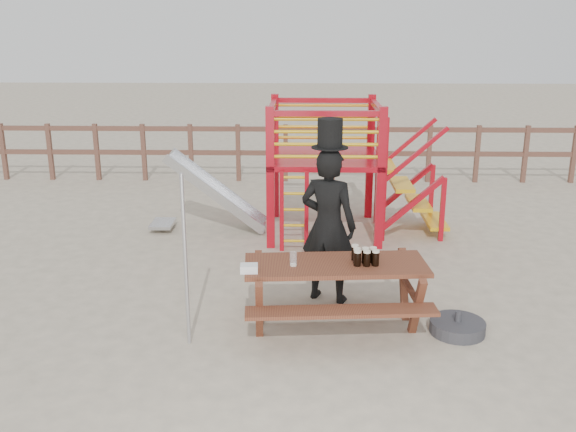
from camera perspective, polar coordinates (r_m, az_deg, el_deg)
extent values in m
plane|color=#BEAF94|center=(7.04, 2.25, -10.45)|extent=(60.00, 60.00, 0.00)
cube|color=brown|center=(13.43, 1.94, 7.71)|extent=(15.00, 0.06, 0.10)
cube|color=brown|center=(13.52, 1.91, 5.60)|extent=(15.00, 0.06, 0.10)
cube|color=brown|center=(14.95, -23.97, 5.25)|extent=(0.09, 0.09, 1.20)
cube|color=brown|center=(14.55, -20.39, 5.37)|extent=(0.09, 0.09, 1.20)
cube|color=brown|center=(14.21, -16.63, 5.46)|extent=(0.09, 0.09, 1.20)
cube|color=brown|center=(13.94, -12.70, 5.54)|extent=(0.09, 0.09, 1.20)
cube|color=brown|center=(13.73, -8.63, 5.60)|extent=(0.09, 0.09, 1.20)
cube|color=brown|center=(13.59, -4.45, 5.62)|extent=(0.09, 0.09, 1.20)
cube|color=brown|center=(13.53, -0.21, 5.62)|extent=(0.09, 0.09, 1.20)
cube|color=brown|center=(13.53, 4.04, 5.58)|extent=(0.09, 0.09, 1.20)
cube|color=brown|center=(13.62, 8.27, 5.52)|extent=(0.09, 0.09, 1.20)
cube|color=brown|center=(13.77, 12.42, 5.43)|extent=(0.09, 0.09, 1.20)
cube|color=brown|center=(13.99, 16.46, 5.31)|extent=(0.09, 0.09, 1.20)
cube|color=brown|center=(14.28, 20.35, 5.17)|extent=(0.09, 0.09, 1.20)
cube|color=brown|center=(14.64, 24.07, 5.02)|extent=(0.09, 0.09, 1.20)
cube|color=#AB0B18|center=(9.33, -1.58, 3.33)|extent=(0.12, 0.12, 2.10)
cube|color=#AB0B18|center=(9.39, 8.24, 3.23)|extent=(0.12, 0.12, 2.10)
cube|color=#AB0B18|center=(10.89, -1.14, 5.29)|extent=(0.12, 0.12, 2.10)
cube|color=#AB0B18|center=(10.94, 7.29, 5.20)|extent=(0.12, 0.12, 2.10)
cube|color=#AB0B18|center=(10.07, 3.22, 5.19)|extent=(1.72, 1.72, 0.08)
cube|color=#AB0B18|center=(9.15, 3.44, 9.09)|extent=(1.60, 0.08, 0.08)
cube|color=#AB0B18|center=(10.74, 3.16, 10.23)|extent=(1.60, 0.08, 0.08)
cube|color=#AB0B18|center=(9.95, -1.38, 9.73)|extent=(0.08, 1.60, 0.08)
cube|color=#AB0B18|center=(10.00, 7.94, 9.61)|extent=(0.08, 1.60, 0.08)
cylinder|color=#ECB213|center=(9.25, 3.38, 5.28)|extent=(1.50, 0.05, 0.05)
cylinder|color=#ECB213|center=(10.83, 3.11, 6.97)|extent=(1.50, 0.05, 0.05)
cylinder|color=#ECB213|center=(9.22, 3.40, 6.38)|extent=(1.50, 0.05, 0.05)
cylinder|color=#ECB213|center=(10.80, 3.13, 7.91)|extent=(1.50, 0.05, 0.05)
cylinder|color=#ECB213|center=(9.19, 3.41, 7.48)|extent=(1.50, 0.05, 0.05)
cylinder|color=#ECB213|center=(10.77, 3.14, 8.86)|extent=(1.50, 0.05, 0.05)
cylinder|color=#ECB213|center=(9.16, 3.43, 8.59)|extent=(1.50, 0.05, 0.05)
cylinder|color=#ECB213|center=(10.75, 3.16, 9.81)|extent=(1.50, 0.05, 0.05)
cube|color=#AB0B18|center=(9.30, -0.56, 0.41)|extent=(0.06, 0.06, 1.20)
cube|color=#AB0B18|center=(9.29, 1.66, 0.39)|extent=(0.06, 0.06, 1.20)
cylinder|color=#ECB213|center=(9.43, 0.54, -2.23)|extent=(0.36, 0.04, 0.04)
cylinder|color=#ECB213|center=(9.35, 0.54, -0.84)|extent=(0.36, 0.04, 0.04)
cylinder|color=#ECB213|center=(9.28, 0.55, 0.58)|extent=(0.36, 0.04, 0.04)
cylinder|color=#ECB213|center=(9.22, 0.55, 2.01)|extent=(0.36, 0.04, 0.04)
cylinder|color=#ECB213|center=(9.16, 0.56, 3.46)|extent=(0.36, 0.04, 0.04)
cube|color=#ECB213|center=(10.17, 8.58, 4.45)|extent=(0.30, 0.90, 0.06)
cube|color=#ECB213|center=(10.28, 10.06, 2.78)|extent=(0.30, 0.90, 0.06)
cube|color=#ECB213|center=(10.40, 11.50, 1.16)|extent=(0.30, 0.90, 0.06)
cube|color=#ECB213|center=(10.53, 12.90, -0.43)|extent=(0.30, 0.90, 0.06)
cube|color=#AB0B18|center=(9.91, 11.06, 1.13)|extent=(0.95, 0.08, 0.86)
cube|color=#AB0B18|center=(10.77, 10.30, 2.43)|extent=(0.95, 0.08, 0.86)
cube|color=silver|center=(10.29, -6.34, 2.05)|extent=(1.53, 0.55, 1.21)
cube|color=silver|center=(10.03, -6.55, 1.87)|extent=(1.58, 0.04, 1.28)
cube|color=silver|center=(10.54, -6.16, 2.63)|extent=(1.58, 0.04, 1.28)
cube|color=silver|center=(10.60, -11.08, -0.67)|extent=(0.35, 0.55, 0.05)
cube|color=brown|center=(6.92, 4.26, -4.38)|extent=(2.00, 0.87, 0.05)
cube|color=brown|center=(6.55, 4.78, -8.45)|extent=(1.96, 0.42, 0.04)
cube|color=brown|center=(7.52, 3.72, -4.98)|extent=(1.96, 0.42, 0.04)
cube|color=brown|center=(7.02, -2.59, -7.40)|extent=(0.17, 1.17, 0.70)
cube|color=brown|center=(7.21, 10.79, -7.01)|extent=(0.17, 1.17, 0.70)
imported|color=black|center=(7.56, 3.60, -0.88)|extent=(0.80, 0.67, 1.86)
cube|color=#0A7822|center=(7.63, 4.01, 1.03)|extent=(0.08, 0.05, 0.43)
cylinder|color=black|center=(7.33, 3.73, 6.12)|extent=(0.42, 0.42, 0.01)
cylinder|color=black|center=(7.30, 3.76, 7.41)|extent=(0.29, 0.29, 0.32)
cube|color=white|center=(7.42, 4.15, 8.43)|extent=(0.14, 0.06, 0.04)
cylinder|color=#B2B2B7|center=(6.57, -9.10, -4.01)|extent=(0.04, 0.04, 1.83)
cylinder|color=#323136|center=(7.27, 14.82, -9.51)|extent=(0.60, 0.60, 0.14)
cylinder|color=#323136|center=(7.22, 14.89, -8.61)|extent=(0.07, 0.07, 0.11)
cube|color=white|center=(6.65, -3.48, -4.67)|extent=(0.19, 0.15, 0.08)
cylinder|color=black|center=(6.83, 6.19, -3.83)|extent=(0.08, 0.08, 0.15)
cylinder|color=#EFDFC3|center=(6.80, 6.21, -3.15)|extent=(0.08, 0.08, 0.02)
cylinder|color=black|center=(6.84, 7.02, -3.84)|extent=(0.08, 0.08, 0.15)
cylinder|color=#EFDFC3|center=(6.81, 7.05, -3.16)|extent=(0.08, 0.08, 0.02)
cylinder|color=black|center=(6.86, 7.79, -3.80)|extent=(0.08, 0.08, 0.15)
cylinder|color=#EFDFC3|center=(6.83, 7.82, -3.13)|extent=(0.08, 0.08, 0.02)
cylinder|color=black|center=(6.90, 6.15, -3.60)|extent=(0.08, 0.08, 0.15)
cylinder|color=#EFDFC3|center=(6.87, 6.17, -2.93)|extent=(0.08, 0.08, 0.02)
cylinder|color=black|center=(6.92, 6.89, -3.58)|extent=(0.08, 0.08, 0.15)
cylinder|color=#EFDFC3|center=(6.89, 6.91, -2.91)|extent=(0.08, 0.08, 0.02)
cylinder|color=black|center=(6.94, 7.56, -3.54)|extent=(0.08, 0.08, 0.15)
cylinder|color=#EFDFC3|center=(6.91, 7.59, -2.87)|extent=(0.08, 0.08, 0.02)
cylinder|color=black|center=(6.99, 5.97, -3.32)|extent=(0.08, 0.08, 0.15)
cylinder|color=#EFDFC3|center=(6.96, 6.00, -2.66)|extent=(0.08, 0.08, 0.02)
cylinder|color=silver|center=(6.79, 0.47, -3.85)|extent=(0.08, 0.08, 0.15)
cylinder|color=#EFDFC3|center=(6.81, 0.47, -4.36)|extent=(0.07, 0.07, 0.02)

